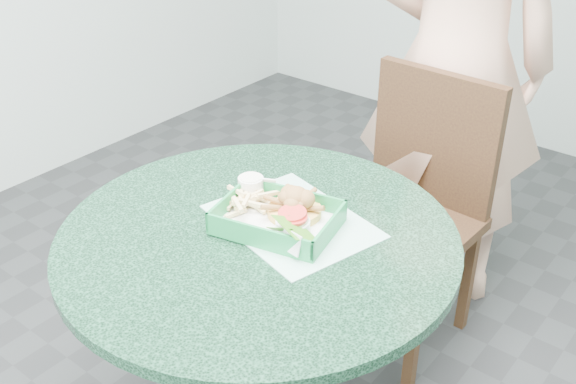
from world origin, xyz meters
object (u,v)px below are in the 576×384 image
Objects in this scene: diner_person at (463,11)px; crab_sandwich at (297,212)px; dining_chair at (414,195)px; sauce_ramekin at (263,187)px; cafe_table at (259,295)px; food_basket at (278,229)px.

diner_person reaches higher than crab_sandwich.
dining_chair is 14.13× the size of sauce_ramekin.
crab_sandwich is (0.05, 0.10, 0.22)m from cafe_table.
food_basket is 4.24× the size of sauce_ramekin.
crab_sandwich is at bearing 70.70° from diner_person.
dining_chair is at bearing 74.70° from diner_person.
crab_sandwich reaches higher than sauce_ramekin.
crab_sandwich is 0.15m from sauce_ramekin.
dining_chair is at bearing 92.16° from crab_sandwich.
dining_chair is at bearing 79.52° from sauce_ramekin.
crab_sandwich is at bearing -14.91° from sauce_ramekin.
crab_sandwich is (0.07, -0.95, -0.28)m from diner_person.
cafe_table is at bearing -116.25° from food_basket.
cafe_table is 0.28m from sauce_ramekin.
dining_chair is 0.69m from sauce_ramekin.
cafe_table is 0.19m from food_basket.
cafe_table is at bearing -54.10° from sauce_ramekin.
sauce_ramekin is (-0.12, -0.63, 0.27)m from dining_chair.
cafe_table is at bearing -89.30° from dining_chair.
diner_person is (-0.04, 0.29, 0.55)m from dining_chair.
diner_person is at bearing 92.46° from food_basket.
diner_person is at bearing 91.09° from cafe_table.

